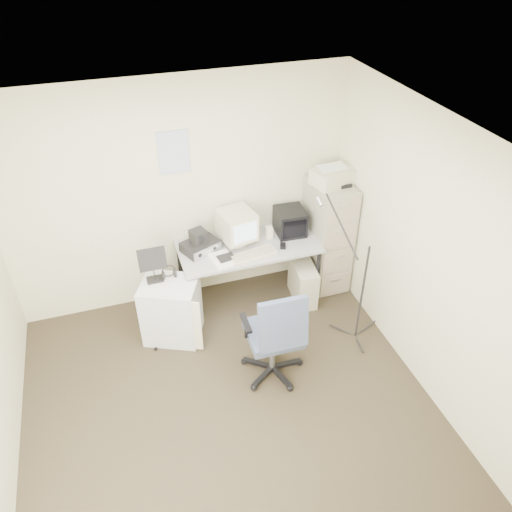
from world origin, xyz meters
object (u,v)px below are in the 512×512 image
object	(u,v)px
desk	(249,272)
side_cart	(171,310)
office_chair	(273,332)
filing_cabinet	(327,235)

from	to	relation	value
desk	side_cart	xyz separation A→B (m)	(-0.93, -0.33, -0.03)
desk	office_chair	xyz separation A→B (m)	(-0.12, -1.13, 0.17)
desk	side_cart	distance (m)	0.99
desk	office_chair	bearing A→B (deg)	-96.20
filing_cabinet	desk	distance (m)	0.99
filing_cabinet	office_chair	xyz separation A→B (m)	(-1.07, -1.16, -0.12)
filing_cabinet	desk	bearing A→B (deg)	-178.19
side_cart	filing_cabinet	bearing A→B (deg)	35.41
desk	side_cart	bearing A→B (deg)	-160.77
filing_cabinet	office_chair	world-z (taller)	filing_cabinet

